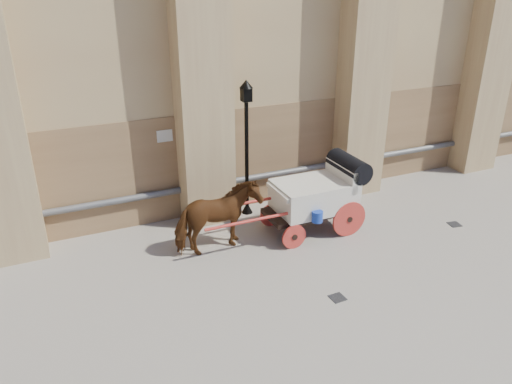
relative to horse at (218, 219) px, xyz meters
name	(u,v)px	position (x,y,z in m)	size (l,w,h in m)	color
ground	(299,274)	(1.35, -1.80, -0.90)	(90.00, 90.00, 0.00)	gray
horse	(218,219)	(0.00, 0.00, 0.00)	(0.97, 2.14, 1.81)	#5F3315
carriage	(319,193)	(2.89, -0.02, 0.18)	(4.59, 1.63, 2.01)	black
street_lamp	(247,145)	(1.52, 1.69, 1.18)	(0.37, 0.37, 3.90)	black
drain_grate_near	(337,298)	(1.66, -2.98, -0.90)	(0.32, 0.32, 0.01)	black
drain_grate_far	(454,224)	(6.54, -1.40, -0.90)	(0.32, 0.32, 0.01)	black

